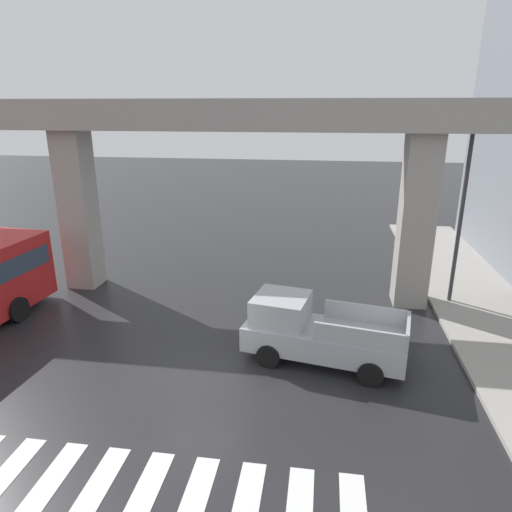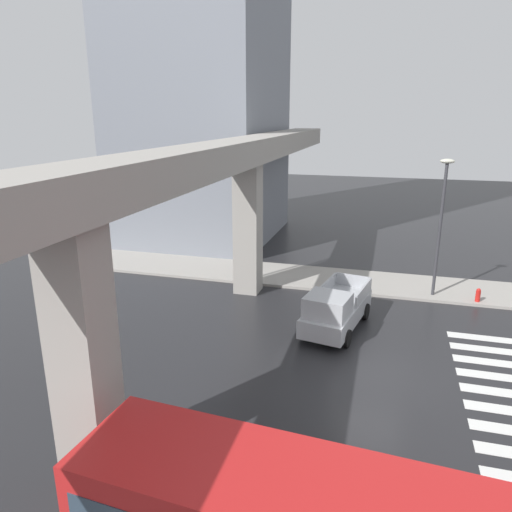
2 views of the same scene
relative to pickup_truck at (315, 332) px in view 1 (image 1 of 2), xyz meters
name	(u,v)px [view 1 (image 1 of 2)]	position (x,y,z in m)	size (l,w,h in m)	color
ground_plane	(199,380)	(-3.43, -1.74, -0.99)	(120.00, 120.00, 0.00)	#232326
crosswalk_stripes	(142,501)	(-3.43, -6.26, -0.98)	(9.35, 2.80, 0.01)	silver
elevated_overpass	(238,132)	(-3.43, 5.16, 5.95)	(50.59, 2.09, 8.17)	#9E9991
pickup_truck	(315,332)	(0.00, 0.00, 0.00)	(5.36, 2.81, 2.08)	#A8AAAF
street_lamp_mid_block	(464,196)	(5.49, 5.32, 3.57)	(0.44, 0.70, 7.24)	#38383D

